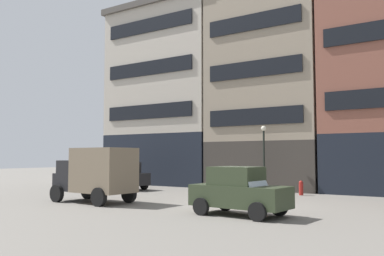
{
  "coord_description": "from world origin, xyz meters",
  "views": [
    {
      "loc": [
        8.1,
        -16.91,
        2.23
      ],
      "look_at": [
        -4.02,
        2.02,
        3.8
      ],
      "focal_mm": 37.87,
      "sensor_mm": 36.0,
      "label": 1
    }
  ],
  "objects": [
    {
      "name": "sedan_light",
      "position": [
        -10.47,
        3.51,
        0.91
      ],
      "size": [
        3.85,
        2.17,
        1.83
      ],
      "color": "black",
      "rests_on": "ground_plane"
    },
    {
      "name": "sedan_dark",
      "position": [
        1.3,
        -2.99,
        0.91
      ],
      "size": [
        3.83,
        2.13,
        1.83
      ],
      "color": "#2D3823",
      "rests_on": "ground_plane"
    },
    {
      "name": "fire_hydrant_curbside",
      "position": [
        0.78,
        6.12,
        0.43
      ],
      "size": [
        0.24,
        0.24,
        0.83
      ],
      "color": "maroon",
      "rests_on": "ground_plane"
    },
    {
      "name": "building_center_left",
      "position": [
        -2.65,
        10.1,
        8.21
      ],
      "size": [
        8.26,
        5.9,
        16.34
      ],
      "color": "#38332D",
      "rests_on": "ground_plane"
    },
    {
      "name": "building_far_left",
      "position": [
        -11.46,
        10.1,
        7.36
      ],
      "size": [
        10.06,
        5.9,
        14.64
      ],
      "color": "black",
      "rests_on": "ground_plane"
    },
    {
      "name": "ground_plane",
      "position": [
        0.0,
        0.0,
        0.0
      ],
      "size": [
        120.0,
        120.0,
        0.0
      ],
      "primitive_type": "plane",
      "color": "slate"
    },
    {
      "name": "delivery_truck_near",
      "position": [
        -6.43,
        -2.89,
        1.42
      ],
      "size": [
        4.43,
        2.3,
        2.62
      ],
      "color": "black",
      "rests_on": "ground_plane"
    },
    {
      "name": "streetlamp_curbside",
      "position": [
        -1.68,
        6.63,
        2.67
      ],
      "size": [
        0.32,
        0.32,
        4.12
      ],
      "color": "black",
      "rests_on": "ground_plane"
    },
    {
      "name": "pedestrian_officer",
      "position": [
        -13.0,
        5.46,
        0.98
      ],
      "size": [
        0.51,
        0.51,
        1.79
      ],
      "color": "black",
      "rests_on": "ground_plane"
    },
    {
      "name": "building_center_right",
      "position": [
        4.72,
        10.1,
        7.77
      ],
      "size": [
        7.18,
        5.9,
        15.45
      ],
      "color": "black",
      "rests_on": "ground_plane"
    }
  ]
}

